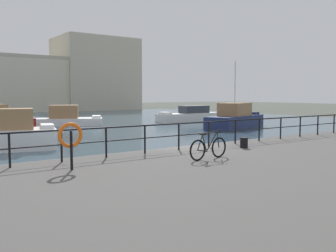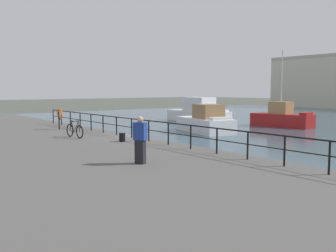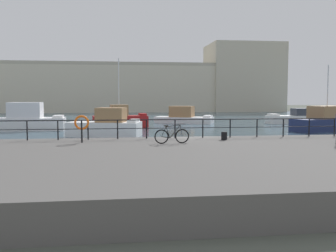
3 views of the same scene
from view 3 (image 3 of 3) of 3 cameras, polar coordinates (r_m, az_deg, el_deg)
The scene contains 14 objects.
ground_plane at distance 22.12m, azimuth 3.31°, elevation -4.28°, with size 240.00×240.00×0.00m, color #4C5147.
water_basin at distance 51.95m, azimuth -2.89°, elevation 0.78°, with size 80.00×60.00×0.01m, color #385160.
quay_promenade at distance 15.78m, azimuth 7.74°, elevation -5.97°, with size 56.00×13.00×1.04m, color #565451.
harbor_building at distance 84.99m, azimuth 0.22°, elevation 6.10°, with size 64.74×12.38×15.25m.
moored_harbor_tender at distance 40.05m, azimuth 23.11°, elevation 0.67°, with size 8.15×4.79×6.42m.
moored_red_daysailer at distance 41.44m, azimuth -7.26°, elevation 1.03°, with size 6.12×2.86×7.52m.
moored_blue_motorboat at distance 50.07m, azimuth 19.73°, elevation 1.21°, with size 8.95×2.28×1.89m.
moored_small_launch at distance 40.16m, azimuth -20.87°, elevation 0.89°, with size 7.94×2.95×2.79m.
moored_white_yacht at distance 32.14m, azimuth -9.35°, elevation 0.01°, with size 6.46×3.98×2.43m.
moored_cabin_cruiser at distance 47.87m, azimuth 2.40°, elevation 1.40°, with size 7.81×5.50×2.15m.
quay_railing at distance 21.50m, azimuth 7.39°, elevation 0.19°, with size 24.02×0.07×1.08m.
parked_bicycle at distance 18.66m, azimuth 0.59°, elevation -1.50°, with size 1.77×0.21×0.98m.
mooring_bollard at distance 20.46m, azimuth 8.52°, elevation -1.49°, with size 0.32×0.32×0.44m, color black.
life_ring_stand at distance 19.52m, azimuth -12.97°, elevation 0.38°, with size 0.75×0.16×1.40m.
Camera 3 is at (-4.08, -21.48, 3.38)m, focal length 40.14 mm.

